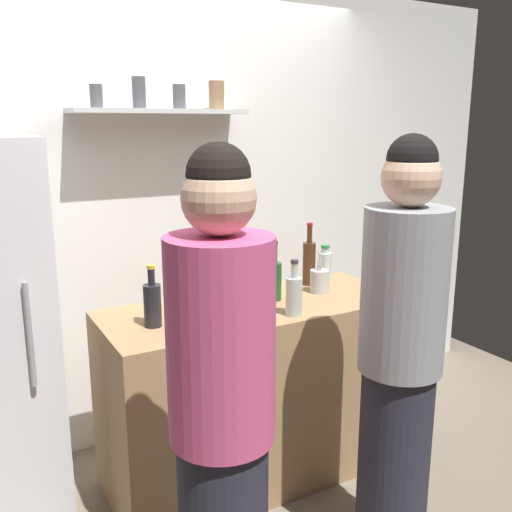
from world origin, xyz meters
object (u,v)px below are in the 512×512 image
utensil_holder (319,281)px  wine_bottle_amber_glass (309,262)px  baking_pan (224,303)px  wine_bottle_green_glass (274,279)px  wine_bottle_dark_glass (152,303)px  wine_bottle_pale_glass (294,295)px  water_bottle_plastic (325,265)px  person_pink_top (222,422)px  person_grey_hoodie (400,357)px

utensil_holder → wine_bottle_amber_glass: size_ratio=0.65×
baking_pan → wine_bottle_amber_glass: wine_bottle_amber_glass is taller
wine_bottle_green_glass → wine_bottle_dark_glass: 0.67m
wine_bottle_pale_glass → water_bottle_plastic: size_ratio=1.30×
wine_bottle_amber_glass → wine_bottle_green_glass: wine_bottle_amber_glass is taller
wine_bottle_green_glass → wine_bottle_pale_glass: bearing=-99.6°
wine_bottle_amber_glass → wine_bottle_pale_glass: wine_bottle_amber_glass is taller
person_pink_top → water_bottle_plastic: bearing=-88.8°
utensil_holder → person_grey_hoodie: person_grey_hoodie is taller
wine_bottle_green_glass → water_bottle_plastic: 0.48m
baking_pan → person_grey_hoodie: (0.41, -0.79, -0.07)m
wine_bottle_dark_glass → person_grey_hoodie: bearing=-42.3°
person_grey_hoodie → wine_bottle_pale_glass: bearing=-113.6°
wine_bottle_green_glass → wine_bottle_dark_glass: size_ratio=1.09×
utensil_holder → person_pink_top: 1.35m
wine_bottle_green_glass → wine_bottle_amber_glass: bearing=25.3°
wine_bottle_dark_glass → wine_bottle_pale_glass: (0.63, -0.18, -0.00)m
person_grey_hoodie → person_pink_top: (-0.85, -0.10, -0.01)m
utensil_holder → wine_bottle_green_glass: wine_bottle_green_glass is taller
water_bottle_plastic → wine_bottle_green_glass: bearing=-158.3°
wine_bottle_amber_glass → wine_bottle_pale_glass: (-0.36, -0.40, -0.03)m
wine_bottle_amber_glass → person_pink_top: 1.48m
wine_bottle_dark_glass → wine_bottle_pale_glass: 0.65m
wine_bottle_dark_glass → water_bottle_plastic: bearing=12.5°
baking_pan → wine_bottle_amber_glass: size_ratio=0.97×
baking_pan → wine_bottle_pale_glass: size_ratio=1.27×
wine_bottle_dark_glass → wine_bottle_amber_glass: bearing=12.6°
person_pink_top → wine_bottle_dark_glass: bearing=-45.3°
baking_pan → person_pink_top: bearing=-116.3°
baking_pan → wine_bottle_amber_glass: (0.60, 0.14, 0.11)m
wine_bottle_green_glass → utensil_holder: bearing=-1.1°
wine_bottle_dark_glass → water_bottle_plastic: wine_bottle_dark_glass is taller
utensil_holder → person_pink_top: size_ratio=0.13×
wine_bottle_amber_glass → person_grey_hoodie: (-0.19, -0.94, -0.17)m
wine_bottle_pale_glass → wine_bottle_dark_glass: bearing=164.0°
wine_bottle_pale_glass → person_grey_hoodie: (0.16, -0.54, -0.14)m
person_pink_top → wine_bottle_pale_glass: bearing=-88.1°
wine_bottle_dark_glass → person_grey_hoodie: (0.79, -0.72, -0.15)m
wine_bottle_pale_glass → person_grey_hoodie: 0.58m
wine_bottle_amber_glass → person_pink_top: person_pink_top is taller
wine_bottle_pale_glass → person_grey_hoodie: bearing=-73.0°
wine_bottle_pale_glass → water_bottle_plastic: (0.48, 0.43, -0.01)m
water_bottle_plastic → person_pink_top: (-1.17, -1.07, -0.14)m
utensil_holder → person_pink_top: (-1.01, -0.89, -0.11)m
utensil_holder → wine_bottle_green_glass: bearing=178.9°
wine_bottle_green_glass → person_pink_top: person_pink_top is taller
wine_bottle_amber_glass → utensil_holder: bearing=-103.2°
wine_bottle_amber_glass → water_bottle_plastic: bearing=12.0°
wine_bottle_amber_glass → water_bottle_plastic: 0.14m
wine_bottle_green_glass → wine_bottle_pale_glass: 0.25m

